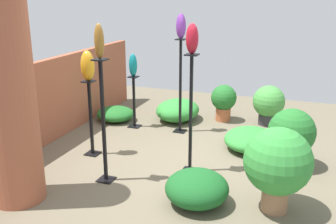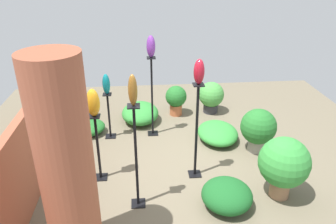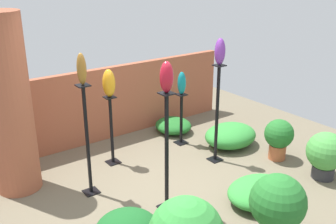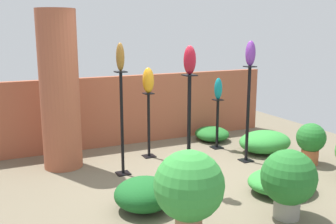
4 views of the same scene
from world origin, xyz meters
TOP-DOWN VIEW (x-y plane):
  - ground_plane at (0.00, 0.00)m, footprint 8.00×8.00m
  - brick_wall_back at (0.00, 2.27)m, footprint 5.60×0.12m
  - brick_pillar at (-1.52, 1.48)m, footprint 0.59×0.59m
  - pedestal_amber at (-0.10, 1.35)m, footprint 0.20×0.20m
  - pedestal_ruby at (-0.15, -0.16)m, footprint 0.20×0.20m
  - pedestal_teal at (1.22, 1.29)m, footprint 0.20×0.20m
  - pedestal_violet at (1.26, 0.46)m, footprint 0.20×0.20m
  - pedestal_bronze at (-0.77, 0.76)m, footprint 0.20×0.20m
  - art_vase_amber at (-0.10, 1.35)m, footprint 0.19×0.19m
  - art_vase_ruby at (-0.15, -0.16)m, footprint 0.16×0.16m
  - art_vase_teal at (1.22, 1.29)m, footprint 0.15×0.14m
  - art_vase_violet at (1.26, 0.46)m, footprint 0.16×0.16m
  - art_vase_bronze at (-0.77, 0.76)m, footprint 0.12×0.11m
  - potted_plant_mid_right at (2.11, -0.10)m, footprint 0.47×0.47m
  - potted_plant_mid_left at (0.48, -1.38)m, footprint 0.64×0.64m
  - potted_plant_walkway_edge at (-0.77, -1.31)m, footprint 0.73×0.73m
  - potted_plant_front_right at (2.16, -0.89)m, footprint 0.56×0.56m
  - foliage_bed_east at (1.40, 1.76)m, footprint 0.65×0.71m
  - foliage_bed_west at (-0.93, -0.48)m, footprint 0.73×0.72m
  - foliage_bed_center at (0.92, -0.77)m, footprint 0.94×0.76m
  - foliage_bed_rear at (1.84, 0.70)m, footprint 0.95×0.78m

SIDE VIEW (x-z plane):
  - ground_plane at x=0.00m, z-range 0.00..0.00m
  - foliage_bed_east at x=1.40m, z-range 0.00..0.26m
  - foliage_bed_center at x=0.92m, z-range 0.00..0.29m
  - foliage_bed_rear at x=1.84m, z-range 0.00..0.38m
  - foliage_bed_west at x=-0.93m, z-range 0.00..0.38m
  - potted_plant_mid_right at x=2.11m, z-range 0.06..0.73m
  - potted_plant_front_right at x=2.16m, z-range 0.04..0.75m
  - pedestal_teal at x=1.22m, z-range -0.04..0.86m
  - potted_plant_mid_left at x=0.48m, z-range 0.06..0.87m
  - pedestal_amber at x=-0.10m, z-range -0.05..1.05m
  - potted_plant_walkway_edge at x=-0.77m, z-range 0.09..1.04m
  - brick_wall_back at x=0.00m, z-range 0.00..1.30m
  - pedestal_bronze at x=-0.77m, z-range -0.06..1.49m
  - pedestal_ruby at x=-0.15m, z-range -0.06..1.51m
  - pedestal_violet at x=1.26m, z-range -0.06..1.51m
  - art_vase_teal at x=1.22m, z-range 0.91..1.29m
  - brick_pillar at x=-1.52m, z-range 0.00..2.44m
  - art_vase_amber at x=-0.10m, z-range 1.10..1.53m
  - art_vase_ruby at x=-0.15m, z-range 1.56..1.94m
  - art_vase_bronze at x=-0.77m, z-range 1.55..1.95m
  - art_vase_violet at x=1.26m, z-range 1.57..1.97m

